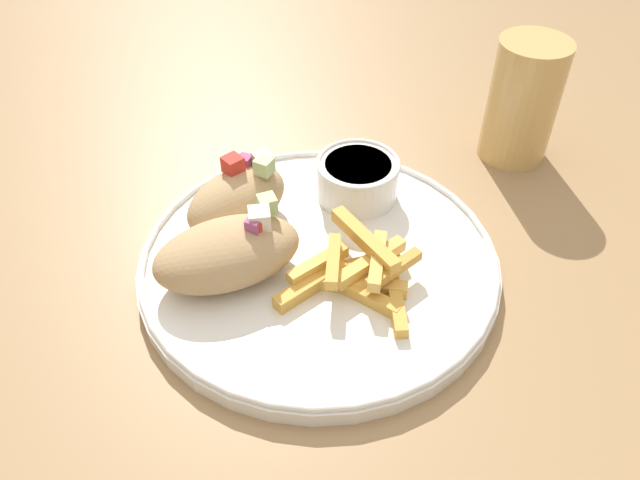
# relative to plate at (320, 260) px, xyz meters

# --- Properties ---
(table) EXTENTS (1.33, 1.33, 0.75)m
(table) POSITION_rel_plate_xyz_m (-0.00, 0.01, -0.08)
(table) COLOR #9E7A51
(table) RESTS_ON ground_plane
(plate) EXTENTS (0.31, 0.31, 0.02)m
(plate) POSITION_rel_plate_xyz_m (0.00, 0.00, 0.00)
(plate) COLOR white
(plate) RESTS_ON table
(pita_sandwich_near) EXTENTS (0.14, 0.12, 0.06)m
(pita_sandwich_near) POSITION_rel_plate_xyz_m (-0.07, -0.02, 0.03)
(pita_sandwich_near) COLOR tan
(pita_sandwich_near) RESTS_ON plate
(pita_sandwich_far) EXTENTS (0.11, 0.12, 0.07)m
(pita_sandwich_far) POSITION_rel_plate_xyz_m (-0.08, 0.04, 0.03)
(pita_sandwich_far) COLOR tan
(pita_sandwich_far) RESTS_ON plate
(fries_pile) EXTENTS (0.12, 0.12, 0.03)m
(fries_pile) POSITION_rel_plate_xyz_m (0.03, -0.03, 0.02)
(fries_pile) COLOR gold
(fries_pile) RESTS_ON plate
(sauce_ramekin) EXTENTS (0.08, 0.08, 0.04)m
(sauce_ramekin) POSITION_rel_plate_xyz_m (0.03, 0.09, 0.03)
(sauce_ramekin) COLOR white
(sauce_ramekin) RESTS_ON plate
(water_glass) EXTENTS (0.07, 0.07, 0.13)m
(water_glass) POSITION_rel_plate_xyz_m (0.20, 0.18, 0.05)
(water_glass) COLOR tan
(water_glass) RESTS_ON table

